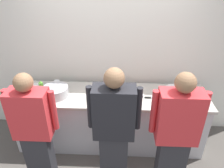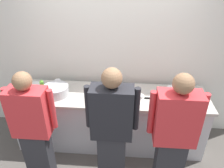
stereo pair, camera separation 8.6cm
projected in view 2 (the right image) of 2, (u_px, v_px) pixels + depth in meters
The scene contains 18 objects.
ground_plane at pixel (108, 158), 3.26m from camera, with size 9.00×9.00×0.00m, color #514C47.
wall_back at pixel (112, 48), 3.30m from camera, with size 4.44×0.10×2.84m.
prep_counter at pixel (110, 119), 3.36m from camera, with size 2.83×0.71×0.89m.
chef_near_left at pixel (33, 128), 2.60m from camera, with size 0.59×0.24×1.58m.
chef_center at pixel (112, 129), 2.51m from camera, with size 0.61×0.24×1.67m.
chef_far_right at pixel (174, 135), 2.44m from camera, with size 0.61×0.24×1.65m.
plate_stack_front at pixel (173, 91), 3.15m from camera, with size 0.20×0.20×0.08m.
plate_stack_rear at pixel (35, 86), 3.30m from camera, with size 0.21×0.21×0.05m.
mixing_bowl_steel at pixel (56, 90), 3.10m from camera, with size 0.36×0.36×0.14m, color #B7BABF.
sheet_tray at pixel (108, 94), 3.13m from camera, with size 0.50×0.28×0.02m, color #B7BABF.
squeeze_bottle_primary at pixel (130, 90), 3.06m from camera, with size 0.06×0.06×0.19m.
squeeze_bottle_secondary at pixel (42, 85), 3.19m from camera, with size 0.06×0.06×0.18m.
ramekin_orange_sauce at pixel (170, 99), 3.01m from camera, with size 0.08×0.08×0.04m.
ramekin_green_sauce at pixel (194, 95), 3.08m from camera, with size 0.10×0.10×0.04m.
ramekin_yellow_sauce at pixel (28, 97), 3.05m from camera, with size 0.09×0.09×0.04m.
ramekin_red_sauce at pixel (140, 96), 3.07m from camera, with size 0.10×0.10×0.04m.
deli_cup at pixel (58, 83), 3.34m from camera, with size 0.09×0.09×0.10m, color white.
chefs_knife at pixel (153, 99), 3.04m from camera, with size 0.27×0.03×0.02m.
Camera 2 is at (0.24, -2.26, 2.59)m, focal length 34.77 mm.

